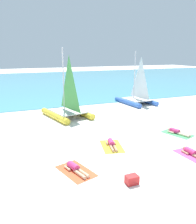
{
  "coord_description": "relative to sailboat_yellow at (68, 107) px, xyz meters",
  "views": [
    {
      "loc": [
        -5.66,
        -8.02,
        5.12
      ],
      "look_at": [
        0.0,
        5.83,
        1.2
      ],
      "focal_mm": 36.78,
      "sensor_mm": 36.0,
      "label": 1
    }
  ],
  "objects": [
    {
      "name": "sunbather_leftmost",
      "position": [
        -1.99,
        -8.66,
        -0.69
      ],
      "size": [
        0.81,
        1.55,
        0.3
      ],
      "rotation": [
        0.0,
        0.0,
        0.29
      ],
      "color": "#D83372",
      "rests_on": "towel_leftmost"
    },
    {
      "name": "towel_leftmost",
      "position": [
        -1.97,
        -8.72,
        -0.81
      ],
      "size": [
        1.59,
        2.13,
        0.01
      ],
      "primitive_type": "cube",
      "rotation": [
        0.0,
        0.0,
        0.29
      ],
      "color": "#EA5933",
      "rests_on": "ground"
    },
    {
      "name": "towel_center_left",
      "position": [
        0.7,
        -6.83,
        -0.81
      ],
      "size": [
        1.51,
        2.1,
        0.01
      ],
      "primitive_type": "cube",
      "rotation": [
        0.0,
        0.0,
        -0.24
      ],
      "color": "yellow",
      "rests_on": "ground"
    },
    {
      "name": "sailboat_yellow",
      "position": [
        0.0,
        0.0,
        0.0
      ],
      "size": [
        3.61,
        4.73,
        5.5
      ],
      "rotation": [
        0.0,
        0.0,
        0.24
      ],
      "color": "yellow",
      "rests_on": "ground"
    },
    {
      "name": "cooler_box",
      "position": [
        -0.18,
        -10.52,
        -0.64
      ],
      "size": [
        0.5,
        0.36,
        0.36
      ],
      "primitive_type": "cube",
      "color": "red",
      "rests_on": "ground"
    },
    {
      "name": "towel_rightmost",
      "position": [
        5.51,
        -6.58,
        -0.81
      ],
      "size": [
        1.63,
        2.15,
        0.01
      ],
      "primitive_type": "cube",
      "rotation": [
        0.0,
        0.0,
        0.31
      ],
      "color": "#4CB266",
      "rests_on": "ground"
    },
    {
      "name": "towel_center_right",
      "position": [
        4.04,
        -9.47,
        -0.81
      ],
      "size": [
        1.16,
        1.93,
        0.01
      ],
      "primitive_type": "cube",
      "rotation": [
        0.0,
        0.0,
        0.03
      ],
      "color": "#D84C99",
      "rests_on": "ground"
    },
    {
      "name": "sunbather_rightmost",
      "position": [
        5.49,
        -6.52,
        -0.69
      ],
      "size": [
        0.84,
        1.54,
        0.3
      ],
      "rotation": [
        0.0,
        0.0,
        0.31
      ],
      "color": "#D83372",
      "rests_on": "towel_rightmost"
    },
    {
      "name": "sailboat_blue",
      "position": [
        7.81,
        2.17,
        -0.04
      ],
      "size": [
        2.97,
        4.27,
        5.24
      ],
      "rotation": [
        0.0,
        0.0,
        0.11
      ],
      "color": "blue",
      "rests_on": "ground"
    },
    {
      "name": "ground_plane",
      "position": [
        1.13,
        0.44,
        -0.82
      ],
      "size": [
        120.0,
        120.0,
        0.0
      ],
      "primitive_type": "plane",
      "color": "white"
    },
    {
      "name": "sunbather_center_right",
      "position": [
        4.04,
        -9.4,
        -0.69
      ],
      "size": [
        0.55,
        1.56,
        0.3
      ],
      "rotation": [
        0.0,
        0.0,
        0.03
      ],
      "color": "#D83372",
      "rests_on": "towel_center_right"
    },
    {
      "name": "sunbather_center_left",
      "position": [
        0.71,
        -6.76,
        -0.69
      ],
      "size": [
        0.75,
        1.56,
        0.3
      ],
      "rotation": [
        0.0,
        0.0,
        -0.24
      ],
      "color": "#D83372",
      "rests_on": "towel_center_left"
    },
    {
      "name": "ocean_water",
      "position": [
        1.13,
        23.4,
        -0.79
      ],
      "size": [
        120.0,
        40.0,
        0.05
      ],
      "primitive_type": "cube",
      "color": "#4C9EB7",
      "rests_on": "ground"
    }
  ]
}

